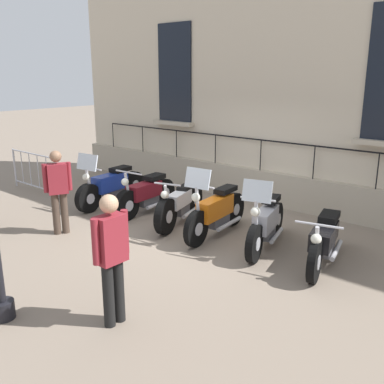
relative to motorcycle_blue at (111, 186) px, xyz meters
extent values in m
plane|color=gray|center=(0.01, 2.61, -0.45)|extent=(60.00, 60.00, 0.00)
cube|color=beige|center=(-2.81, 2.61, 3.05)|extent=(0.60, 12.71, 7.00)
cube|color=#B1A48F|center=(-2.43, 2.61, -0.05)|extent=(0.20, 12.71, 0.80)
cube|color=black|center=(-2.49, -0.19, 2.59)|extent=(0.06, 1.14, 2.53)
cube|color=#BCAE97|center=(-2.41, -0.19, 1.27)|extent=(0.24, 1.34, 0.10)
cube|color=black|center=(-2.39, 2.61, 1.08)|extent=(0.03, 10.68, 0.03)
cylinder|color=black|center=(-2.39, -2.73, 0.72)|extent=(0.02, 0.02, 0.73)
cylinder|color=black|center=(-2.39, -1.40, 0.72)|extent=(0.02, 0.02, 0.73)
cylinder|color=black|center=(-2.39, -0.06, 0.72)|extent=(0.02, 0.02, 0.73)
cylinder|color=black|center=(-2.39, 1.27, 0.72)|extent=(0.02, 0.02, 0.73)
cylinder|color=black|center=(-2.39, 2.61, 0.72)|extent=(0.02, 0.02, 0.73)
cylinder|color=black|center=(-2.39, 3.94, 0.72)|extent=(0.02, 0.02, 0.73)
cylinder|color=black|center=(-2.39, 5.28, 0.72)|extent=(0.02, 0.02, 0.73)
cylinder|color=black|center=(0.73, 0.07, -0.12)|extent=(0.67, 0.22, 0.66)
cylinder|color=silver|center=(0.73, 0.07, -0.12)|extent=(0.25, 0.20, 0.23)
cylinder|color=black|center=(-0.78, -0.08, -0.12)|extent=(0.67, 0.22, 0.66)
cylinder|color=silver|center=(-0.78, -0.08, -0.12)|extent=(0.25, 0.20, 0.23)
cube|color=#1E389E|center=(0.03, 0.00, 0.11)|extent=(0.93, 0.42, 0.37)
cube|color=#4C4C51|center=(-0.07, -0.01, -0.15)|extent=(0.57, 0.32, 0.23)
cube|color=black|center=(-0.34, -0.04, 0.36)|extent=(0.53, 0.34, 0.10)
cylinder|color=silver|center=(0.68, 0.07, 0.22)|extent=(0.16, 0.08, 0.68)
cylinder|color=silver|center=(0.63, 0.06, 0.55)|extent=(0.11, 0.72, 0.04)
sphere|color=white|center=(0.75, 0.08, 0.37)|extent=(0.16, 0.16, 0.16)
cylinder|color=silver|center=(-0.27, 0.15, -0.27)|extent=(0.82, 0.16, 0.08)
cube|color=silver|center=(0.69, 0.07, 0.70)|extent=(0.18, 0.60, 0.36)
cylinder|color=black|center=(0.52, 1.12, -0.12)|extent=(0.67, 0.21, 0.66)
cylinder|color=silver|center=(0.52, 1.12, -0.12)|extent=(0.24, 0.20, 0.23)
cylinder|color=black|center=(-0.72, 1.02, -0.12)|extent=(0.67, 0.21, 0.66)
cylinder|color=silver|center=(-0.72, 1.02, -0.12)|extent=(0.24, 0.20, 0.23)
cube|color=maroon|center=(-0.05, 1.07, 0.08)|extent=(0.89, 0.40, 0.32)
cube|color=#4C4C51|center=(-0.15, 1.07, -0.15)|extent=(0.54, 0.31, 0.23)
cube|color=black|center=(-0.40, 1.04, 0.32)|extent=(0.51, 0.33, 0.10)
cylinder|color=silver|center=(0.47, 1.12, 0.23)|extent=(0.16, 0.07, 0.70)
cylinder|color=silver|center=(0.42, 1.12, 0.58)|extent=(0.10, 0.72, 0.04)
sphere|color=white|center=(0.54, 1.13, 0.40)|extent=(0.16, 0.16, 0.16)
cylinder|color=silver|center=(-0.33, 1.23, -0.27)|extent=(0.78, 0.15, 0.08)
cylinder|color=black|center=(0.59, 2.33, -0.09)|extent=(0.73, 0.35, 0.72)
cylinder|color=silver|center=(0.59, 2.33, -0.09)|extent=(0.29, 0.24, 0.25)
cylinder|color=black|center=(-0.69, 1.95, -0.09)|extent=(0.73, 0.35, 0.72)
cylinder|color=silver|center=(-0.69, 1.95, -0.09)|extent=(0.29, 0.24, 0.25)
cube|color=silver|center=(0.00, 2.15, 0.09)|extent=(0.78, 0.45, 0.29)
cube|color=#4C4C51|center=(-0.10, 2.12, -0.13)|extent=(0.48, 0.32, 0.25)
cube|color=black|center=(-0.30, 2.07, 0.26)|extent=(0.46, 0.34, 0.10)
cylinder|color=silver|center=(0.54, 2.31, 0.22)|extent=(0.17, 0.10, 0.63)
cylinder|color=silver|center=(0.49, 2.30, 0.53)|extent=(0.19, 0.54, 0.04)
sphere|color=white|center=(0.61, 2.33, 0.35)|extent=(0.16, 0.16, 0.16)
cylinder|color=silver|center=(-0.26, 2.22, -0.25)|extent=(0.66, 0.26, 0.08)
cylinder|color=black|center=(0.70, 3.18, -0.11)|extent=(0.68, 0.18, 0.68)
cylinder|color=silver|center=(0.70, 3.18, -0.11)|extent=(0.25, 0.15, 0.24)
cylinder|color=black|center=(-0.70, 3.04, -0.11)|extent=(0.68, 0.18, 0.68)
cylinder|color=silver|center=(-0.70, 3.04, -0.11)|extent=(0.25, 0.15, 0.24)
cube|color=orange|center=(0.05, 3.12, 0.12)|extent=(0.98, 0.37, 0.37)
cube|color=#4C4C51|center=(-0.05, 3.11, -0.14)|extent=(0.59, 0.28, 0.24)
cube|color=black|center=(-0.33, 3.08, 0.39)|extent=(0.56, 0.30, 0.10)
cylinder|color=silver|center=(0.65, 3.18, 0.28)|extent=(0.16, 0.08, 0.78)
cylinder|color=silver|center=(0.60, 3.17, 0.66)|extent=(0.10, 0.60, 0.04)
sphere|color=white|center=(0.72, 3.19, 0.48)|extent=(0.16, 0.16, 0.16)
cylinder|color=silver|center=(-0.25, 3.24, -0.26)|extent=(0.86, 0.17, 0.08)
cube|color=silver|center=(0.66, 3.18, 0.81)|extent=(0.17, 0.50, 0.36)
cylinder|color=black|center=(0.60, 4.34, -0.12)|extent=(0.66, 0.29, 0.65)
cylinder|color=silver|center=(0.60, 4.34, -0.12)|extent=(0.26, 0.20, 0.23)
cylinder|color=black|center=(-0.74, 3.99, -0.12)|extent=(0.66, 0.29, 0.65)
cylinder|color=silver|center=(-0.74, 3.99, -0.12)|extent=(0.26, 0.20, 0.23)
cube|color=#B2B2BC|center=(-0.02, 4.18, 0.10)|extent=(0.84, 0.46, 0.36)
cube|color=#4C4C51|center=(-0.12, 4.15, -0.16)|extent=(0.52, 0.33, 0.23)
cube|color=black|center=(-0.34, 4.09, 0.38)|extent=(0.49, 0.35, 0.10)
cylinder|color=silver|center=(0.55, 4.33, 0.25)|extent=(0.17, 0.10, 0.74)
cylinder|color=silver|center=(0.50, 4.32, 0.61)|extent=(0.18, 0.58, 0.04)
sphere|color=white|center=(0.62, 4.35, 0.43)|extent=(0.16, 0.16, 0.16)
cylinder|color=silver|center=(-0.30, 4.26, -0.27)|extent=(0.71, 0.26, 0.08)
cube|color=silver|center=(0.56, 4.33, 0.76)|extent=(0.24, 0.50, 0.36)
cylinder|color=black|center=(0.63, 5.41, -0.12)|extent=(0.66, 0.26, 0.65)
cylinder|color=silver|center=(0.63, 5.41, -0.12)|extent=(0.25, 0.19, 0.23)
cylinder|color=black|center=(-0.79, 5.08, -0.12)|extent=(0.66, 0.26, 0.65)
cylinder|color=silver|center=(-0.79, 5.08, -0.12)|extent=(0.25, 0.19, 0.23)
cube|color=black|center=(-0.03, 5.25, 0.06)|extent=(0.99, 0.52, 0.29)
cube|color=#4C4C51|center=(-0.13, 5.23, -0.15)|extent=(0.61, 0.38, 0.23)
cube|color=black|center=(-0.40, 5.17, 0.27)|extent=(0.58, 0.40, 0.10)
cylinder|color=silver|center=(0.59, 5.40, 0.15)|extent=(0.17, 0.09, 0.56)
cylinder|color=silver|center=(0.54, 5.39, 0.43)|extent=(0.20, 0.69, 0.04)
sphere|color=white|center=(0.65, 5.41, 0.25)|extent=(0.16, 0.16, 0.16)
cylinder|color=silver|center=(-0.35, 5.36, -0.27)|extent=(0.84, 0.27, 0.08)
cylinder|color=black|center=(4.12, 2.81, -0.33)|extent=(0.28, 0.28, 0.24)
cylinder|color=#B7B7BF|center=(0.55, -3.43, 0.08)|extent=(0.05, 0.05, 1.05)
cylinder|color=#B7B7BF|center=(0.55, -1.43, 0.08)|extent=(0.05, 0.05, 1.05)
cylinder|color=#B7B7BF|center=(0.55, -2.43, 0.57)|extent=(0.04, 2.00, 0.04)
cylinder|color=#B7B7BF|center=(0.55, -2.43, -0.30)|extent=(0.04, 2.00, 0.04)
cylinder|color=#B7B7BF|center=(0.55, -3.03, 0.15)|extent=(0.02, 0.02, 0.87)
cylinder|color=#B7B7BF|center=(0.55, -2.63, 0.15)|extent=(0.02, 0.02, 0.87)
cylinder|color=#B7B7BF|center=(0.55, -2.23, 0.15)|extent=(0.02, 0.02, 0.87)
cylinder|color=#B7B7BF|center=(0.55, -1.83, 0.15)|extent=(0.02, 0.02, 0.87)
cylinder|color=#47382D|center=(1.95, 0.70, -0.04)|extent=(0.14, 0.14, 0.81)
cylinder|color=#47382D|center=(1.81, 0.77, -0.04)|extent=(0.14, 0.14, 0.81)
cube|color=maroon|center=(1.88, 0.74, 0.65)|extent=(0.42, 0.36, 0.58)
sphere|color=#8C664C|center=(1.88, 0.74, 1.08)|extent=(0.22, 0.22, 0.22)
cylinder|color=maroon|center=(2.08, 0.64, 0.68)|extent=(0.09, 0.09, 0.55)
cylinder|color=maroon|center=(1.68, 0.84, 0.68)|extent=(0.09, 0.09, 0.55)
cylinder|color=black|center=(3.35, 3.98, -0.03)|extent=(0.14, 0.14, 0.83)
cylinder|color=black|center=(3.19, 3.98, -0.03)|extent=(0.14, 0.14, 0.83)
cube|color=maroon|center=(3.27, 3.98, 0.68)|extent=(0.36, 0.23, 0.59)
sphere|color=tan|center=(3.27, 3.98, 1.12)|extent=(0.23, 0.23, 0.23)
cylinder|color=maroon|center=(3.49, 3.98, 0.71)|extent=(0.09, 0.09, 0.56)
cylinder|color=maroon|center=(3.05, 3.98, 0.71)|extent=(0.09, 0.09, 0.56)
camera|label=1|loc=(6.32, 7.80, 2.58)|focal=40.30mm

